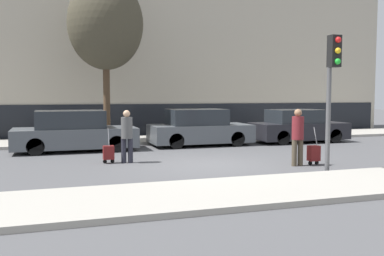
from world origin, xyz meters
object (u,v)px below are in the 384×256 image
parked_car_1 (199,129)px  parked_bicycle (76,132)px  parked_car_2 (298,127)px  trolley_left (109,153)px  bare_tree_near_crossing (106,24)px  parked_car_0 (74,132)px  traffic_light (332,76)px  trolley_right (314,153)px  pedestrian_right (298,134)px  pedestrian_left (127,133)px

parked_car_1 → parked_bicycle: 5.21m
parked_car_1 → parked_car_2: parked_car_1 is taller
parked_bicycle → parked_car_1: bearing=-24.1°
trolley_left → bare_tree_near_crossing: 7.02m
parked_car_2 → parked_bicycle: bearing=165.8°
parked_car_0 → traffic_light: (6.06, -6.83, 1.85)m
parked_car_1 → traffic_light: traffic_light is taller
trolley_left → bare_tree_near_crossing: bearing=83.5°
bare_tree_near_crossing → parked_car_0: bearing=-126.1°
trolley_left → trolley_right: bearing=-20.9°
parked_car_2 → pedestrian_right: pedestrian_right is taller
pedestrian_left → bare_tree_near_crossing: 6.71m
traffic_light → pedestrian_left: bearing=143.6°
pedestrian_right → trolley_right: (0.55, 0.00, -0.59)m
pedestrian_left → parked_bicycle: 5.88m
parked_car_0 → parked_car_2: (9.41, 0.03, -0.03)m
parked_car_2 → pedestrian_left: bearing=-157.0°
parked_car_0 → parked_car_2: size_ratio=1.08×
pedestrian_left → pedestrian_right: pedestrian_right is taller
bare_tree_near_crossing → pedestrian_left: bearing=-90.6°
pedestrian_left → pedestrian_right: bearing=-13.2°
parked_car_2 → traffic_light: traffic_light is taller
pedestrian_left → parked_bicycle: (-1.20, 5.74, -0.41)m
parked_car_1 → traffic_light: (1.14, -7.07, 1.86)m
pedestrian_right → parked_bicycle: pedestrian_right is taller
parked_car_0 → trolley_left: size_ratio=4.11×
parked_car_1 → parked_bicycle: (-4.75, 2.13, -0.19)m
parked_car_0 → trolley_left: parked_car_0 is taller
parked_car_0 → parked_car_1: size_ratio=1.08×
pedestrian_left → trolley_left: size_ratio=1.49×
pedestrian_left → parked_bicycle: size_ratio=0.90×
parked_car_1 → trolley_left: (-4.09, -3.51, -0.36)m
pedestrian_right → bare_tree_near_crossing: size_ratio=0.24×
parked_bicycle → pedestrian_left: bearing=-78.2°
pedestrian_left → trolley_right: bearing=-10.9°
parked_car_0 → pedestrian_right: (5.96, -5.44, 0.25)m
pedestrian_left → trolley_right: pedestrian_left is taller
parked_car_2 → trolley_right: bearing=-117.9°
parked_car_2 → pedestrian_right: (-3.45, -5.48, 0.27)m
traffic_light → trolley_right: bearing=72.0°
parked_bicycle → traffic_light: bearing=-57.3°
parked_car_2 → pedestrian_left: 8.73m
parked_bicycle → pedestrian_right: bearing=-53.4°
trolley_left → parked_car_0: bearing=104.3°
trolley_right → traffic_light: traffic_light is taller
parked_car_1 → trolley_right: bearing=-74.3°
pedestrian_right → parked_bicycle: (-5.79, 7.81, -0.44)m
trolley_left → traffic_light: bearing=-34.2°
pedestrian_left → parked_bicycle: pedestrian_left is taller
traffic_light → parked_bicycle: size_ratio=2.01×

